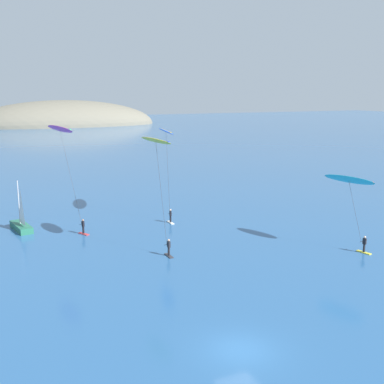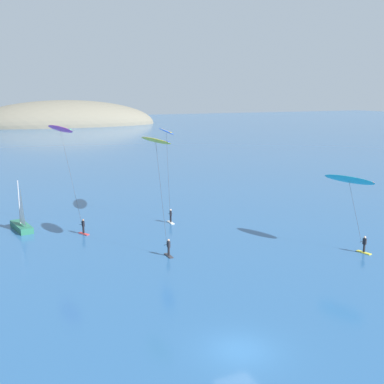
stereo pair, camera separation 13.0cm
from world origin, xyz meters
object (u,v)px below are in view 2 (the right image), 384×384
kitesurfer_blue (166,137)px  kitesurfer_cyan (350,185)px  kitesurfer_magenta (61,135)px  kitesurfer_yellow (157,149)px  sailboat_near (21,224)px

kitesurfer_blue → kitesurfer_cyan: 22.34m
kitesurfer_magenta → kitesurfer_yellow: bearing=-64.3°
kitesurfer_yellow → kitesurfer_cyan: (17.44, -7.47, -3.63)m
kitesurfer_magenta → sailboat_near: bearing=175.3°
kitesurfer_magenta → kitesurfer_blue: bearing=-10.7°
kitesurfer_yellow → kitesurfer_cyan: 19.31m
kitesurfer_yellow → kitesurfer_blue: kitesurfer_yellow is taller
kitesurfer_blue → kitesurfer_magenta: bearing=169.3°
kitesurfer_yellow → kitesurfer_cyan: size_ratio=1.51×
kitesurfer_yellow → kitesurfer_blue: bearing=63.3°
kitesurfer_blue → kitesurfer_cyan: size_ratio=1.49×
kitesurfer_cyan → sailboat_near: bearing=143.7°
kitesurfer_yellow → kitesurfer_cyan: kitesurfer_yellow is taller
sailboat_near → kitesurfer_blue: bearing=-8.9°
kitesurfer_magenta → kitesurfer_blue: 12.26m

